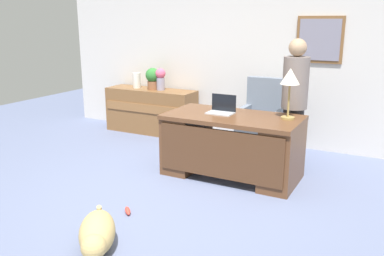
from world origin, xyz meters
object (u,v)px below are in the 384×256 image
dog_lying (97,234)px  potted_plant (153,78)px  credenza (151,111)px  laptop (222,109)px  person_standing (294,104)px  vase_with_flowers (160,78)px  dog_toy_bone (128,211)px  desk_lamp (290,80)px  armchair (263,121)px  vase_empty (137,80)px  desk (231,144)px

dog_lying → potted_plant: 3.83m
credenza → laptop: laptop is taller
credenza → person_standing: bearing=-14.0°
vase_with_flowers → potted_plant: vase_with_flowers is taller
potted_plant → dog_toy_bone: bearing=-62.1°
desk_lamp → vase_with_flowers: (-2.43, 1.12, -0.27)m
credenza → laptop: 2.23m
laptop → armchair: bearing=76.8°
person_standing → potted_plant: 2.62m
vase_empty → potted_plant: potted_plant is taller
vase_with_flowers → vase_empty: size_ratio=1.40×
desk → credenza: desk is taller
armchair → vase_with_flowers: bearing=173.0°
laptop → vase_with_flowers: vase_with_flowers is taller
credenza → armchair: size_ratio=1.45×
person_standing → dog_lying: 2.97m
vase_empty → dog_toy_bone: bearing=-57.0°
credenza → desk_lamp: (2.63, -1.12, 0.85)m
armchair → vase_with_flowers: (-1.86, 0.23, 0.46)m
credenza → dog_toy_bone: (1.48, -2.70, -0.35)m
desk → desk_lamp: desk_lamp is taller
laptop → dog_toy_bone: (-0.35, -1.51, -0.80)m
armchair → dog_toy_bone: 2.58m
credenza → vase_with_flowers: bearing=0.4°
laptop → vase_empty: size_ratio=1.24×
person_standing → desk_lamp: (0.05, -0.48, 0.37)m
desk → dog_toy_bone: (-0.53, -1.42, -0.39)m
laptop → credenza: bearing=146.9°
armchair → laptop: (-0.23, -0.97, 0.34)m
person_standing → desk_lamp: 0.60m
dog_lying → laptop: laptop is taller
laptop → vase_empty: bearing=150.5°
armchair → laptop: size_ratio=3.38×
desk → armchair: bearing=87.0°
vase_with_flowers → laptop: bearing=-36.2°
vase_empty → credenza: bearing=-0.3°
person_standing → vase_empty: 2.93m
credenza → desk_lamp: desk_lamp is taller
person_standing → dog_toy_bone: person_standing is taller
potted_plant → credenza: bearing=-178.3°
dog_lying → dog_toy_bone: dog_lying is taller
credenza → vase_empty: size_ratio=6.08×
person_standing → laptop: person_standing is taller
vase_with_flowers → vase_empty: (-0.48, 0.00, -0.07)m
dog_lying → person_standing: bearing=71.5°
armchair → vase_empty: armchair is taller
laptop → vase_with_flowers: size_ratio=0.88×
desk_lamp → potted_plant: desk_lamp is taller
armchair → laptop: armchair is taller
credenza → person_standing: person_standing is taller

